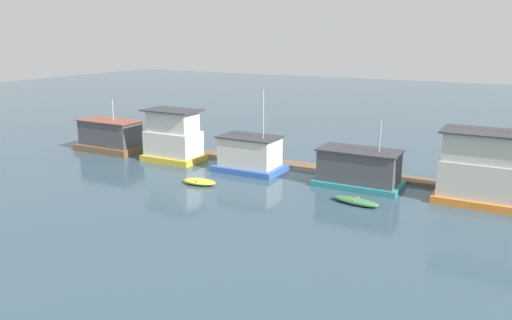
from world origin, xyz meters
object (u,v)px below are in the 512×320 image
Objects in this scene: houseboat_teal at (359,169)px; mooring_post_far_right at (262,154)px; houseboat_orange at (490,170)px; dinghy_green at (356,201)px; houseboat_blue at (250,155)px; dinghy_yellow at (199,182)px; houseboat_brown at (110,136)px; mooring_post_far_left at (463,183)px; houseboat_yellow at (173,138)px.

houseboat_teal reaches higher than mooring_post_far_right.
dinghy_green is at bearing -150.26° from houseboat_orange.
dinghy_green is at bearing -21.02° from houseboat_blue.
houseboat_teal is at bearing 26.24° from dinghy_yellow.
houseboat_teal reaches higher than dinghy_green.
houseboat_teal is at bearing 0.32° from houseboat_brown.
mooring_post_far_left is (7.81, 2.16, -0.69)m from houseboat_teal.
houseboat_yellow reaches higher than dinghy_green.
houseboat_teal is 9.77m from houseboat_orange.
mooring_post_far_right reaches higher than dinghy_green.
dinghy_yellow is at bearing -153.76° from houseboat_teal.
houseboat_blue is 1.94× the size of dinghy_green.
houseboat_orange is at bearing 29.74° from dinghy_green.
dinghy_green is 13.15m from mooring_post_far_right.
mooring_post_far_left is (35.08, 2.31, -0.77)m from houseboat_brown.
houseboat_orange is 3.08× the size of dinghy_yellow.
houseboat_blue is 2.24m from mooring_post_far_right.
mooring_post_far_left is at bearing 6.95° from houseboat_blue.
houseboat_yellow reaches higher than mooring_post_far_right.
houseboat_teal is 0.73× the size of houseboat_orange.
houseboat_teal is at bearing 105.02° from dinghy_green.
houseboat_yellow reaches higher than mooring_post_far_left.
houseboat_blue reaches higher than mooring_post_far_right.
houseboat_teal is at bearing 1.10° from houseboat_yellow.
houseboat_brown is 1.88× the size of dinghy_green.
dinghy_green reaches higher than dinghy_yellow.
houseboat_yellow is 0.82× the size of houseboat_teal.
mooring_post_far_right is (8.52, 2.51, -1.24)m from houseboat_yellow.
houseboat_brown reaches higher than houseboat_yellow.
dinghy_green is (-8.51, -4.86, -2.33)m from houseboat_orange.
houseboat_blue is at bearing -173.05° from mooring_post_far_left.
dinghy_green is at bearing -11.56° from houseboat_yellow.
mooring_post_far_left is at bearing 3.77° from houseboat_brown.
houseboat_yellow is at bearing -174.58° from mooring_post_far_left.
houseboat_blue reaches higher than houseboat_brown.
dinghy_yellow is at bearing -101.76° from mooring_post_far_right.
dinghy_green is at bearing -74.98° from houseboat_teal.
houseboat_orange reaches higher than houseboat_teal.
houseboat_brown is 2.33× the size of dinghy_yellow.
houseboat_yellow is 3.54× the size of mooring_post_far_left.
houseboat_brown is at bearing -179.68° from houseboat_teal.
dinghy_yellow is at bearing -163.76° from houseboat_orange.
houseboat_yellow is 0.76× the size of houseboat_blue.
houseboat_brown and houseboat_teal have the same top height.
dinghy_yellow is at bearing -173.83° from dinghy_green.
dinghy_green is (19.87, -4.06, -2.08)m from houseboat_yellow.
houseboat_blue is 0.78× the size of houseboat_orange.
houseboat_orange reaches higher than dinghy_yellow.
houseboat_yellow is 0.60× the size of houseboat_orange.
houseboat_orange is at bearing 16.24° from dinghy_yellow.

